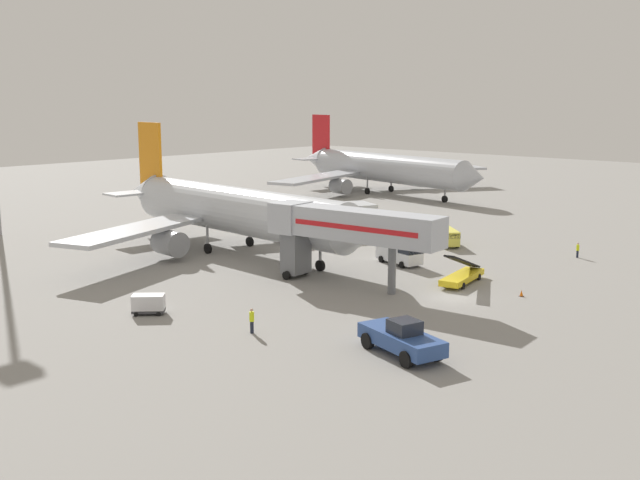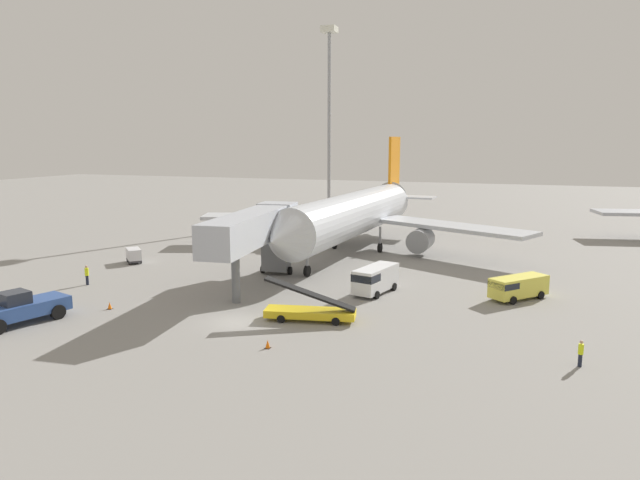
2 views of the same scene
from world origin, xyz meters
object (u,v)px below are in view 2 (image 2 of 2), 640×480
object	(u,v)px
service_van_far_left	(517,286)
ground_crew_worker_foreground	(87,275)
pushback_tug	(19,309)
belt_loader_truck	(310,310)
airplane_at_gate	(356,214)
service_van_near_left	(375,279)
safety_cone_alpha	(110,306)
apron_light_mast	(329,92)
ground_crew_worker_midground	(581,353)
baggage_cart_mid_right	(134,255)
safety_cone_bravo	(268,344)
jet_bridge	(257,230)

from	to	relation	value
service_van_far_left	ground_crew_worker_foreground	size ratio (longest dim) A/B	2.85
pushback_tug	belt_loader_truck	size ratio (longest dim) A/B	1.02
airplane_at_gate	pushback_tug	bearing A→B (deg)	-114.15
pushback_tug	service_van_near_left	bearing A→B (deg)	36.71
safety_cone_alpha	belt_loader_truck	bearing A→B (deg)	9.11
pushback_tug	service_van_far_left	bearing A→B (deg)	28.88
airplane_at_gate	belt_loader_truck	size ratio (longest dim) A/B	6.15
belt_loader_truck	airplane_at_gate	bearing A→B (deg)	98.79
apron_light_mast	belt_loader_truck	bearing A→B (deg)	-72.92
ground_crew_worker_midground	apron_light_mast	bearing A→B (deg)	120.94
ground_crew_worker_foreground	belt_loader_truck	bearing A→B (deg)	-7.61
pushback_tug	safety_cone_alpha	size ratio (longest dim) A/B	12.34
airplane_at_gate	pushback_tug	size ratio (longest dim) A/B	6.01
baggage_cart_mid_right	safety_cone_alpha	size ratio (longest dim) A/B	4.66
belt_loader_truck	ground_crew_worker_foreground	bearing A→B (deg)	172.39
ground_crew_worker_midground	safety_cone_alpha	xyz separation A→B (m)	(-34.10, 0.38, -0.57)
belt_loader_truck	ground_crew_worker_midground	world-z (taller)	belt_loader_truck
pushback_tug	service_van_far_left	xyz separation A→B (m)	(34.18, 18.85, -0.02)
safety_cone_alpha	airplane_at_gate	bearing A→B (deg)	68.18
apron_light_mast	safety_cone_bravo	bearing A→B (deg)	-75.07
service_van_far_left	safety_cone_alpha	bearing A→B (deg)	-155.75
pushback_tug	ground_crew_worker_foreground	xyz separation A→B (m)	(-3.46, 10.79, -0.16)
safety_cone_alpha	apron_light_mast	xyz separation A→B (m)	(-1.14, 58.41, 21.16)
jet_bridge	baggage_cart_mid_right	world-z (taller)	jet_bridge
belt_loader_truck	safety_cone_bravo	world-z (taller)	belt_loader_truck
belt_loader_truck	service_van_far_left	world-z (taller)	belt_loader_truck
ground_crew_worker_foreground	apron_light_mast	bearing A→B (deg)	83.48
safety_cone_alpha	safety_cone_bravo	distance (m)	15.87
baggage_cart_mid_right	ground_crew_worker_foreground	bearing A→B (deg)	-77.42
ground_crew_worker_foreground	ground_crew_worker_midground	xyz separation A→B (m)	(41.27, -6.04, -0.12)
pushback_tug	belt_loader_truck	bearing A→B (deg)	21.31
baggage_cart_mid_right	safety_cone_alpha	bearing A→B (deg)	-58.63
belt_loader_truck	apron_light_mast	world-z (taller)	apron_light_mast
baggage_cart_mid_right	belt_loader_truck	bearing A→B (deg)	-26.66
ground_crew_worker_midground	safety_cone_bravo	distance (m)	18.98
pushback_tug	baggage_cart_mid_right	world-z (taller)	pushback_tug
safety_cone_bravo	pushback_tug	bearing A→B (deg)	-175.79
service_van_near_left	baggage_cart_mid_right	bearing A→B (deg)	172.48
pushback_tug	apron_light_mast	bearing A→B (deg)	87.68
baggage_cart_mid_right	apron_light_mast	distance (m)	48.48
safety_cone_bravo	service_van_near_left	bearing A→B (deg)	77.92
baggage_cart_mid_right	jet_bridge	bearing A→B (deg)	-16.44
belt_loader_truck	service_van_far_left	bearing A→B (deg)	37.67
apron_light_mast	baggage_cart_mid_right	bearing A→B (deg)	-100.74
safety_cone_alpha	ground_crew_worker_foreground	bearing A→B (deg)	141.69
safety_cone_alpha	apron_light_mast	world-z (taller)	apron_light_mast
pushback_tug	safety_cone_bravo	xyz separation A→B (m)	(19.14, 1.41, -0.86)
pushback_tug	ground_crew_worker_midground	bearing A→B (deg)	7.16
service_van_far_left	safety_cone_alpha	xyz separation A→B (m)	(-30.46, -13.72, -0.83)
service_van_far_left	baggage_cart_mid_right	distance (m)	39.81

